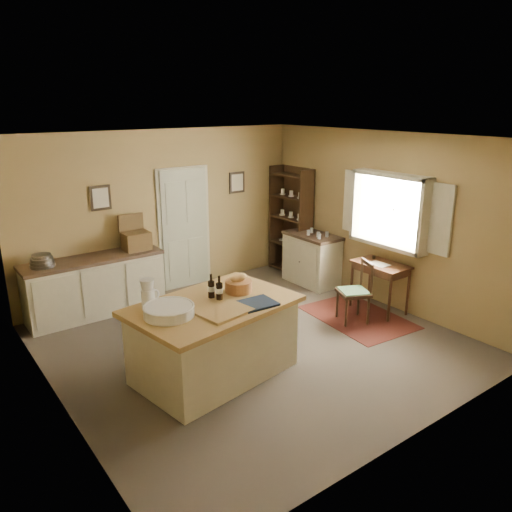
{
  "coord_description": "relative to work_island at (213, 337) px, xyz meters",
  "views": [
    {
      "loc": [
        -3.59,
        -4.9,
        3.12
      ],
      "look_at": [
        0.17,
        0.18,
        1.15
      ],
      "focal_mm": 35.0,
      "sensor_mm": 36.0,
      "label": 1
    }
  ],
  "objects": [
    {
      "name": "window",
      "position": [
        3.28,
        0.16,
        1.07
      ],
      "size": [
        0.25,
        1.99,
        1.12
      ],
      "color": "#B3AC90",
      "rests_on": "ground"
    },
    {
      "name": "ground",
      "position": [
        0.86,
        0.36,
        -0.48
      ],
      "size": [
        5.0,
        5.0,
        0.0
      ],
      "primitive_type": "plane",
      "color": "brown",
      "rests_on": "ground"
    },
    {
      "name": "shelving_unit",
      "position": [
        3.21,
        2.34,
        0.5
      ],
      "size": [
        0.34,
        0.89,
        1.97
      ],
      "color": "black",
      "rests_on": "ground"
    },
    {
      "name": "wall_back",
      "position": [
        0.86,
        2.86,
        0.87
      ],
      "size": [
        5.0,
        0.1,
        2.7
      ],
      "primitive_type": "cube",
      "color": "olive",
      "rests_on": "ground"
    },
    {
      "name": "wall_left",
      "position": [
        -1.64,
        0.36,
        0.87
      ],
      "size": [
        0.1,
        5.0,
        2.7
      ],
      "primitive_type": "cube",
      "color": "olive",
      "rests_on": "ground"
    },
    {
      "name": "ceiling",
      "position": [
        0.86,
        0.36,
        2.22
      ],
      "size": [
        5.0,
        5.0,
        0.0
      ],
      "primitive_type": "plane",
      "color": "silver",
      "rests_on": "wall_back"
    },
    {
      "name": "wall_front",
      "position": [
        0.86,
        -2.14,
        0.87
      ],
      "size": [
        5.0,
        0.1,
        2.7
      ],
      "primitive_type": "cube",
      "color": "olive",
      "rests_on": "ground"
    },
    {
      "name": "writing_desk",
      "position": [
        3.06,
        0.1,
        0.18
      ],
      "size": [
        0.51,
        0.83,
        0.82
      ],
      "color": "#341C10",
      "rests_on": "ground"
    },
    {
      "name": "rug",
      "position": [
        2.61,
        0.09,
        -0.48
      ],
      "size": [
        1.23,
        1.69,
        0.01
      ],
      "primitive_type": "cube",
      "rotation": [
        0.0,
        0.0,
        -0.09
      ],
      "color": "#44110E",
      "rests_on": "ground"
    },
    {
      "name": "desk_chair",
      "position": [
        2.44,
        0.06,
        -0.03
      ],
      "size": [
        0.55,
        0.55,
        0.9
      ],
      "primitive_type": null,
      "rotation": [
        0.0,
        0.0,
        -0.41
      ],
      "color": "black",
      "rests_on": "ground"
    },
    {
      "name": "wall_right",
      "position": [
        3.36,
        0.36,
        0.87
      ],
      "size": [
        0.1,
        5.0,
        2.7
      ],
      "primitive_type": "cube",
      "color": "olive",
      "rests_on": "ground"
    },
    {
      "name": "sideboard",
      "position": [
        -0.49,
        2.56,
        -0.0
      ],
      "size": [
        2.05,
        0.58,
        1.18
      ],
      "color": "#B3AC90",
      "rests_on": "ground"
    },
    {
      "name": "work_island",
      "position": [
        0.0,
        0.0,
        0.0
      ],
      "size": [
        2.04,
        1.49,
        1.2
      ],
      "rotation": [
        0.0,
        0.0,
        0.15
      ],
      "color": "#B3AC90",
      "rests_on": "ground"
    },
    {
      "name": "right_cabinet",
      "position": [
        3.05,
        1.62,
        -0.02
      ],
      "size": [
        0.57,
        1.02,
        0.99
      ],
      "color": "#B3AC90",
      "rests_on": "ground"
    },
    {
      "name": "framed_prints",
      "position": [
        1.06,
        2.84,
        1.24
      ],
      "size": [
        2.82,
        0.02,
        0.38
      ],
      "color": "black",
      "rests_on": "ground"
    },
    {
      "name": "door",
      "position": [
        1.21,
        2.83,
        0.57
      ],
      "size": [
        0.97,
        0.06,
        2.11
      ],
      "primitive_type": "cube",
      "color": "#A4A78B",
      "rests_on": "ground"
    }
  ]
}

